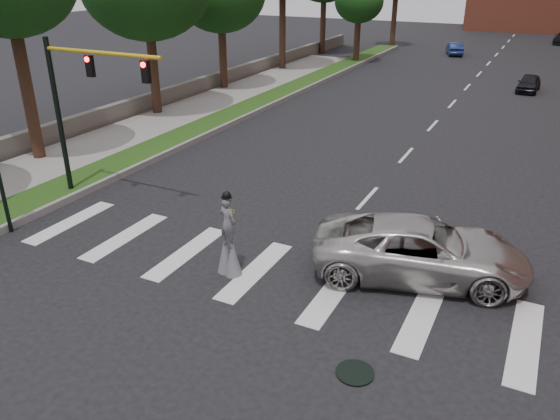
# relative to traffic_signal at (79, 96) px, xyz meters

# --- Properties ---
(ground_plane) EXTENTS (160.00, 160.00, 0.00)m
(ground_plane) POSITION_rel_traffic_signal_xyz_m (9.78, -3.00, -4.15)
(ground_plane) COLOR black
(ground_plane) RESTS_ON ground
(grass_median) EXTENTS (2.00, 60.00, 0.25)m
(grass_median) POSITION_rel_traffic_signal_xyz_m (-1.72, 17.00, -4.03)
(grass_median) COLOR #1F4112
(grass_median) RESTS_ON ground
(median_curb) EXTENTS (0.20, 60.00, 0.28)m
(median_curb) POSITION_rel_traffic_signal_xyz_m (-0.67, 17.00, -4.01)
(median_curb) COLOR gray
(median_curb) RESTS_ON ground
(sidewalk_left) EXTENTS (4.00, 60.00, 0.18)m
(sidewalk_left) POSITION_rel_traffic_signal_xyz_m (-4.72, 7.00, -4.06)
(sidewalk_left) COLOR gray
(sidewalk_left) RESTS_ON ground
(stone_wall) EXTENTS (0.50, 56.00, 1.10)m
(stone_wall) POSITION_rel_traffic_signal_xyz_m (-7.22, 19.00, -3.60)
(stone_wall) COLOR #5B574E
(stone_wall) RESTS_ON ground
(manhole) EXTENTS (0.90, 0.90, 0.04)m
(manhole) POSITION_rel_traffic_signal_xyz_m (12.78, -5.00, -4.13)
(manhole) COLOR black
(manhole) RESTS_ON ground
(traffic_signal) EXTENTS (5.30, 0.23, 6.20)m
(traffic_signal) POSITION_rel_traffic_signal_xyz_m (0.00, 0.00, 0.00)
(traffic_signal) COLOR black
(traffic_signal) RESTS_ON ground
(secondary_signal) EXTENTS (0.25, 0.21, 3.23)m
(secondary_signal) POSITION_rel_traffic_signal_xyz_m (-0.52, -3.50, -2.20)
(secondary_signal) COLOR black
(secondary_signal) RESTS_ON ground
(stilt_performer) EXTENTS (0.83, 0.59, 2.70)m
(stilt_performer) POSITION_rel_traffic_signal_xyz_m (7.85, -2.45, -3.14)
(stilt_performer) COLOR #331E14
(stilt_performer) RESTS_ON ground
(suv_crossing) EXTENTS (6.85, 4.44, 1.75)m
(suv_crossing) POSITION_rel_traffic_signal_xyz_m (13.02, 0.00, -3.27)
(suv_crossing) COLOR #B6B3AC
(suv_crossing) RESTS_ON ground
(car_near) EXTENTS (1.61, 3.62, 1.21)m
(car_near) POSITION_rel_traffic_signal_xyz_m (13.99, 29.47, -3.55)
(car_near) COLOR black
(car_near) RESTS_ON ground
(car_mid) EXTENTS (2.40, 4.02, 1.25)m
(car_mid) POSITION_rel_traffic_signal_xyz_m (5.87, 44.86, -3.52)
(car_mid) COLOR navy
(car_mid) RESTS_ON ground
(tree_6) EXTENTS (4.42, 4.42, 7.32)m
(tree_6) POSITION_rel_traffic_signal_xyz_m (-1.52, 35.69, 1.23)
(tree_6) COLOR #331E14
(tree_6) RESTS_ON ground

